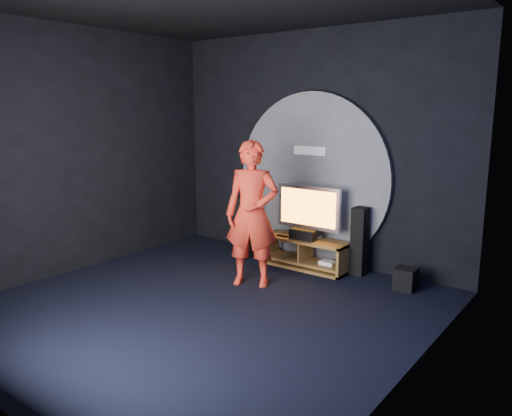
% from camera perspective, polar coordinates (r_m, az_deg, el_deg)
% --- Properties ---
extents(floor, '(5.00, 5.00, 0.00)m').
position_cam_1_polar(floor, '(6.14, -5.97, -11.22)').
color(floor, black).
rests_on(floor, ground).
extents(back_wall, '(5.00, 0.04, 3.50)m').
position_cam_1_polar(back_wall, '(7.71, 6.61, 6.80)').
color(back_wall, black).
rests_on(back_wall, ground).
extents(left_wall, '(0.04, 5.00, 3.50)m').
position_cam_1_polar(left_wall, '(7.64, -20.20, 6.14)').
color(left_wall, black).
rests_on(left_wall, ground).
extents(right_wall, '(0.04, 5.00, 3.50)m').
position_cam_1_polar(right_wall, '(4.39, 18.17, 2.95)').
color(right_wall, black).
rests_on(right_wall, ground).
extents(wall_disc_panel, '(2.60, 0.11, 2.60)m').
position_cam_1_polar(wall_disc_panel, '(7.71, 6.32, 3.45)').
color(wall_disc_panel, '#515156').
rests_on(wall_disc_panel, ground).
extents(media_console, '(1.34, 0.45, 0.45)m').
position_cam_1_polar(media_console, '(7.53, 5.70, -5.36)').
color(media_console, olive).
rests_on(media_console, ground).
extents(tv, '(1.04, 0.22, 0.78)m').
position_cam_1_polar(tv, '(7.42, 6.03, -0.17)').
color(tv, '#BCBBC3').
rests_on(tv, media_console).
extents(center_speaker, '(0.40, 0.15, 0.15)m').
position_cam_1_polar(center_speaker, '(7.38, 5.38, -3.04)').
color(center_speaker, black).
rests_on(center_speaker, media_console).
extents(remote, '(0.18, 0.05, 0.02)m').
position_cam_1_polar(remote, '(7.54, 3.03, -3.20)').
color(remote, black).
rests_on(remote, media_console).
extents(tower_speaker_left, '(0.20, 0.22, 0.98)m').
position_cam_1_polar(tower_speaker_left, '(7.89, -1.41, -2.31)').
color(tower_speaker_left, black).
rests_on(tower_speaker_left, ground).
extents(tower_speaker_right, '(0.20, 0.22, 0.98)m').
position_cam_1_polar(tower_speaker_right, '(7.26, 11.76, -3.75)').
color(tower_speaker_right, black).
rests_on(tower_speaker_right, ground).
extents(subwoofer, '(0.27, 0.27, 0.29)m').
position_cam_1_polar(subwoofer, '(6.90, 16.74, -7.77)').
color(subwoofer, black).
rests_on(subwoofer, ground).
extents(player, '(0.84, 0.72, 1.95)m').
position_cam_1_polar(player, '(6.60, -0.46, -0.67)').
color(player, red).
rests_on(player, ground).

